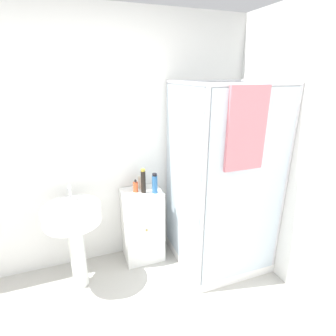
% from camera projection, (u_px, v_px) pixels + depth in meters
% --- Properties ---
extents(wall_back, '(6.40, 0.06, 2.50)m').
position_uv_depth(wall_back, '(87.00, 148.00, 2.53)').
color(wall_back, white).
rests_on(wall_back, ground_plane).
extents(shower_enclosure, '(0.87, 0.90, 1.87)m').
position_uv_depth(shower_enclosure, '(217.00, 220.00, 2.68)').
color(shower_enclosure, white).
rests_on(shower_enclosure, ground_plane).
extents(vanity_cabinet, '(0.40, 0.34, 0.80)m').
position_uv_depth(vanity_cabinet, '(142.00, 225.00, 2.80)').
color(vanity_cabinet, white).
rests_on(vanity_cabinet, ground_plane).
extents(sink, '(0.50, 0.50, 0.97)m').
position_uv_depth(sink, '(74.00, 225.00, 2.33)').
color(sink, white).
rests_on(sink, ground_plane).
extents(soap_dispenser, '(0.05, 0.05, 0.14)m').
position_uv_depth(soap_dispenser, '(136.00, 187.00, 2.64)').
color(soap_dispenser, '#E5562D').
rests_on(soap_dispenser, vanity_cabinet).
extents(shampoo_bottle_tall_black, '(0.05, 0.05, 0.25)m').
position_uv_depth(shampoo_bottle_tall_black, '(143.00, 181.00, 2.60)').
color(shampoo_bottle_tall_black, black).
rests_on(shampoo_bottle_tall_black, vanity_cabinet).
extents(shampoo_bottle_blue, '(0.05, 0.05, 0.21)m').
position_uv_depth(shampoo_bottle_blue, '(155.00, 184.00, 2.60)').
color(shampoo_bottle_blue, '#2D66A3').
rests_on(shampoo_bottle_blue, vanity_cabinet).
extents(lotion_bottle_white, '(0.05, 0.05, 0.16)m').
position_uv_depth(lotion_bottle_white, '(141.00, 182.00, 2.72)').
color(lotion_bottle_white, beige).
rests_on(lotion_bottle_white, vanity_cabinet).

